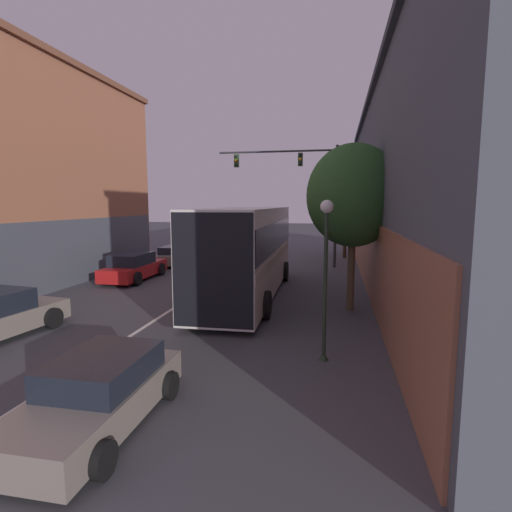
{
  "coord_description": "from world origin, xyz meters",
  "views": [
    {
      "loc": [
        5.98,
        -1.73,
        3.94
      ],
      "look_at": [
        2.99,
        13.17,
        1.95
      ],
      "focal_mm": 28.0,
      "sensor_mm": 36.0,
      "label": 1
    }
  ],
  "objects": [
    {
      "name": "lane_center_line",
      "position": [
        0.0,
        13.75,
        0.0
      ],
      "size": [
        0.14,
        39.51,
        0.01
      ],
      "color": "silver",
      "rests_on": "ground_plane"
    },
    {
      "name": "building_right_storefront",
      "position": [
        12.38,
        18.07,
        4.73
      ],
      "size": [
        10.23,
        30.22,
        9.22
      ],
      "color": "#4C515B",
      "rests_on": "ground_plane"
    },
    {
      "name": "bus",
      "position": [
        2.31,
        14.82,
        2.11
      ],
      "size": [
        3.1,
        11.3,
        3.77
      ],
      "rotation": [
        0.0,
        0.0,
        1.6
      ],
      "color": "silver",
      "rests_on": "ground_plane"
    },
    {
      "name": "hatchback_foreground",
      "position": [
        1.91,
        4.3,
        0.59
      ],
      "size": [
        1.91,
        3.9,
        1.24
      ],
      "rotation": [
        0.0,
        0.0,
        1.57
      ],
      "color": "slate",
      "rests_on": "ground_plane"
    },
    {
      "name": "parked_car_left_mid",
      "position": [
        -4.18,
        22.42,
        0.6
      ],
      "size": [
        2.2,
        4.04,
        1.23
      ],
      "rotation": [
        0.0,
        0.0,
        1.64
      ],
      "color": "slate",
      "rests_on": "ground_plane"
    },
    {
      "name": "parked_car_left_far",
      "position": [
        -4.3,
        17.13,
        0.67
      ],
      "size": [
        2.02,
        4.66,
        1.4
      ],
      "rotation": [
        0.0,
        0.0,
        1.59
      ],
      "color": "red",
      "rests_on": "ground_plane"
    },
    {
      "name": "traffic_signal_gantry",
      "position": [
        3.91,
        23.5,
        5.34
      ],
      "size": [
        7.49,
        0.36,
        7.48
      ],
      "color": "#333338",
      "rests_on": "ground_plane"
    },
    {
      "name": "street_lamp",
      "position": [
        5.76,
        8.13,
        2.4
      ],
      "size": [
        0.32,
        0.32,
        4.04
      ],
      "color": "#233323",
      "rests_on": "ground_plane"
    },
    {
      "name": "street_tree_near",
      "position": [
        6.58,
        13.3,
        4.23
      ],
      "size": [
        3.4,
        3.06,
        6.11
      ],
      "color": "brown",
      "rests_on": "ground_plane"
    },
    {
      "name": "street_tree_far",
      "position": [
        6.65,
        28.17,
        4.41
      ],
      "size": [
        2.92,
        2.63,
        6.05
      ],
      "color": "#3D2D1E",
      "rests_on": "ground_plane"
    }
  ]
}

